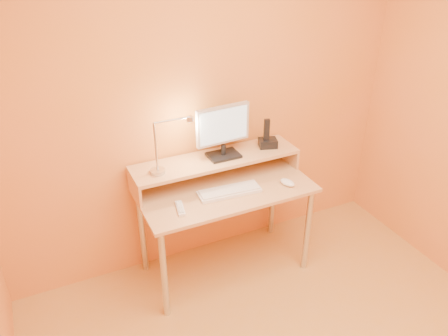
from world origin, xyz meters
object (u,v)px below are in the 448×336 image
monitor_panel (223,125)px  remote_control (180,208)px  keyboard (229,192)px  phone_dock (268,143)px  lamp_base (158,171)px  mouse (287,182)px

monitor_panel → remote_control: bearing=-150.8°
keyboard → remote_control: keyboard is taller
keyboard → phone_dock: bearing=32.4°
lamp_base → remote_control: lamp_base is taller
keyboard → remote_control: size_ratio=2.66×
phone_dock → lamp_base: bearing=-160.4°
lamp_base → keyboard: size_ratio=0.23×
lamp_base → remote_control: 0.30m
monitor_panel → keyboard: (-0.06, -0.24, -0.39)m
keyboard → remote_control: (-0.37, -0.04, -0.00)m
monitor_panel → mouse: (0.35, -0.31, -0.38)m
lamp_base → remote_control: (0.06, -0.24, -0.16)m
mouse → keyboard: bearing=152.9°
lamp_base → mouse: size_ratio=0.85×
phone_dock → keyboard: 0.51m
lamp_base → mouse: bearing=-17.9°
monitor_panel → remote_control: size_ratio=2.44×
keyboard → monitor_panel: bearing=79.4°
monitor_panel → lamp_base: monitor_panel is taller
phone_dock → remote_control: phone_dock is taller
mouse → remote_control: (-0.78, 0.03, -0.01)m
remote_control → lamp_base: bearing=114.8°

